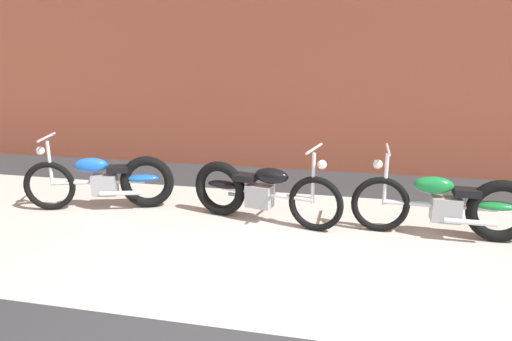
{
  "coord_description": "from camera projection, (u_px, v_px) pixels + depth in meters",
  "views": [
    {
      "loc": [
        0.53,
        -2.87,
        2.08
      ],
      "look_at": [
        -0.51,
        1.98,
        0.75
      ],
      "focal_mm": 30.79,
      "sensor_mm": 36.0,
      "label": 1
    }
  ],
  "objects": [
    {
      "name": "motorcycle_blue",
      "position": [
        110.0,
        181.0,
        5.98
      ],
      "size": [
        1.95,
        0.82,
        1.03
      ],
      "rotation": [
        0.0,
        0.0,
        3.44
      ],
      "color": "black",
      "rests_on": "ground"
    },
    {
      "name": "motorcycle_green",
      "position": [
        453.0,
        205.0,
        5.02
      ],
      "size": [
        2.01,
        0.58,
        1.03
      ],
      "rotation": [
        0.0,
        0.0,
        3.12
      ],
      "color": "black",
      "rests_on": "ground"
    },
    {
      "name": "motorcycle_black",
      "position": [
        254.0,
        191.0,
        5.54
      ],
      "size": [
        1.98,
        0.72,
        1.03
      ],
      "rotation": [
        0.0,
        0.0,
        -0.21
      ],
      "color": "black",
      "rests_on": "ground"
    },
    {
      "name": "sidewalk_slab",
      "position": [
        295.0,
        241.0,
        5.01
      ],
      "size": [
        36.0,
        3.5,
        0.01
      ],
      "primitive_type": "cube",
      "color": "#B2ADA3",
      "rests_on": "ground"
    },
    {
      "name": "ground_plane",
      "position": [
        267.0,
        334.0,
        3.36
      ],
      "size": [
        80.0,
        80.0,
        0.0
      ],
      "primitive_type": "plane",
      "color": "#2D2D30"
    }
  ]
}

